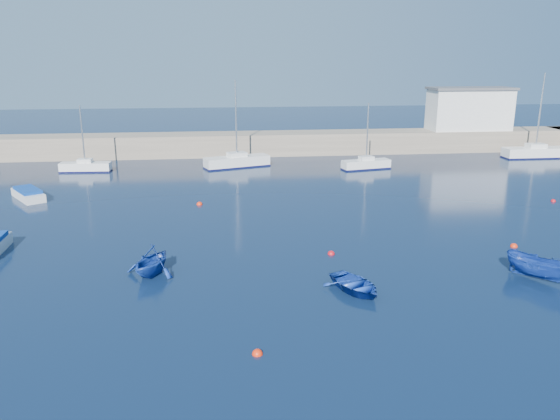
{
  "coord_description": "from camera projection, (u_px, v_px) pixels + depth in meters",
  "views": [
    {
      "loc": [
        -1.66,
        -20.37,
        11.66
      ],
      "look_at": [
        2.39,
        14.93,
        1.6
      ],
      "focal_mm": 35.0,
      "sensor_mm": 36.0,
      "label": 1
    }
  ],
  "objects": [
    {
      "name": "harbor_office",
      "position": [
        469.0,
        110.0,
        68.7
      ],
      "size": [
        10.0,
        4.0,
        5.0
      ],
      "primitive_type": "cube",
      "color": "silver",
      "rests_on": "back_wall"
    },
    {
      "name": "ground",
      "position": [
        264.0,
        345.0,
        22.83
      ],
      "size": [
        220.0,
        220.0,
        0.0
      ],
      "primitive_type": "plane",
      "color": "#0C1C36",
      "rests_on": "ground"
    },
    {
      "name": "buoy_0",
      "position": [
        257.0,
        354.0,
        22.12
      ],
      "size": [
        0.45,
        0.45,
        0.45
      ],
      "primitive_type": "sphere",
      "color": "red",
      "rests_on": "ground"
    },
    {
      "name": "sailboat_6",
      "position": [
        237.0,
        161.0,
        59.2
      ],
      "size": [
        7.31,
        4.13,
        9.26
      ],
      "rotation": [
        0.0,
        0.0,
        1.9
      ],
      "color": "silver",
      "rests_on": "ground"
    },
    {
      "name": "motorboat_2",
      "position": [
        28.0,
        194.0,
        46.01
      ],
      "size": [
        3.74,
        4.55,
        0.91
      ],
      "rotation": [
        0.0,
        0.0,
        0.59
      ],
      "color": "silver",
      "rests_on": "ground"
    },
    {
      "name": "dinghy_left",
      "position": [
        151.0,
        260.0,
        29.93
      ],
      "size": [
        3.83,
        4.04,
        1.68
      ],
      "primitive_type": "imported",
      "rotation": [
        0.0,
        0.0,
        -0.43
      ],
      "color": "navy",
      "rests_on": "ground"
    },
    {
      "name": "sailboat_7",
      "position": [
        366.0,
        164.0,
        58.15
      ],
      "size": [
        5.41,
        2.5,
        6.98
      ],
      "rotation": [
        0.0,
        0.0,
        1.78
      ],
      "color": "silver",
      "rests_on": "ground"
    },
    {
      "name": "buoy_2",
      "position": [
        514.0,
        247.0,
        34.57
      ],
      "size": [
        0.46,
        0.46,
        0.46
      ],
      "primitive_type": "sphere",
      "color": "red",
      "rests_on": "ground"
    },
    {
      "name": "sailboat_8",
      "position": [
        535.0,
        152.0,
        64.62
      ],
      "size": [
        7.49,
        2.11,
        9.81
      ],
      "rotation": [
        0.0,
        0.0,
        1.57
      ],
      "color": "silver",
      "rests_on": "ground"
    },
    {
      "name": "buoy_3",
      "position": [
        200.0,
        205.0,
        44.35
      ],
      "size": [
        0.49,
        0.49,
        0.49
      ],
      "primitive_type": "sphere",
      "color": "red",
      "rests_on": "ground"
    },
    {
      "name": "dinghy_center",
      "position": [
        355.0,
        285.0,
        27.94
      ],
      "size": [
        3.61,
        4.11,
        0.71
      ],
      "primitive_type": "imported",
      "rotation": [
        0.0,
        0.0,
        0.41
      ],
      "color": "navy",
      "rests_on": "ground"
    },
    {
      "name": "buoy_4",
      "position": [
        553.0,
        201.0,
        45.32
      ],
      "size": [
        0.4,
        0.4,
        0.4
      ],
      "primitive_type": "sphere",
      "color": "#B00D15",
      "rests_on": "ground"
    },
    {
      "name": "sailboat_5",
      "position": [
        86.0,
        167.0,
        56.84
      ],
      "size": [
        5.19,
        1.7,
        6.86
      ],
      "rotation": [
        0.0,
        0.0,
        1.52
      ],
      "color": "silver",
      "rests_on": "ground"
    },
    {
      "name": "buoy_1",
      "position": [
        331.0,
        254.0,
        33.27
      ],
      "size": [
        0.45,
        0.45,
        0.45
      ],
      "primitive_type": "sphere",
      "color": "#B00D15",
      "rests_on": "ground"
    },
    {
      "name": "back_wall",
      "position": [
        232.0,
        144.0,
        66.45
      ],
      "size": [
        96.0,
        4.5,
        2.6
      ],
      "primitive_type": "cube",
      "color": "gray",
      "rests_on": "ground"
    },
    {
      "name": "dinghy_right",
      "position": [
        539.0,
        267.0,
        29.3
      ],
      "size": [
        3.24,
        3.74,
        1.4
      ],
      "primitive_type": "imported",
      "rotation": [
        0.0,
        0.0,
        0.63
      ],
      "color": "navy",
      "rests_on": "ground"
    }
  ]
}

